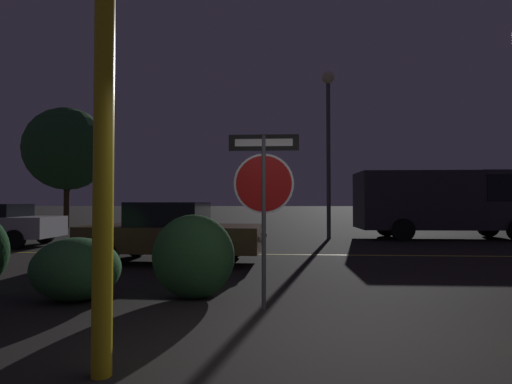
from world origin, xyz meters
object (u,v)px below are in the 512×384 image
Objects in this scene: hedge_bush_1 at (76,269)px; tree_0 at (67,149)px; stop_sign at (264,184)px; passing_car_2 at (173,232)px; street_lamp at (328,122)px; yellow_pole_left at (103,164)px; hedge_bush_2 at (193,256)px; delivery_truck at (454,199)px.

tree_0 is (-8.90, 15.83, 3.94)m from hedge_bush_1.
passing_car_2 is (-2.36, 4.07, -0.98)m from stop_sign.
stop_sign reaches higher than passing_car_2.
passing_car_2 is 0.66× the size of street_lamp.
yellow_pole_left is 0.53× the size of tree_0.
stop_sign is 1.62m from hedge_bush_2.
delivery_truck is (8.32, 12.88, -0.22)m from yellow_pole_left.
hedge_bush_2 is 0.19× the size of tree_0.
passing_car_2 is 0.65× the size of tree_0.
street_lamp reaches higher than delivery_truck.
hedge_bush_2 is 0.29× the size of passing_car_2.
yellow_pole_left is at bearing 12.26° from passing_car_2.
hedge_bush_2 is at bearing 22.11° from passing_car_2.
tree_0 is at bearing 119.69° from yellow_pole_left.
street_lamp is at bearing 64.03° from hedge_bush_1.
street_lamp is at bearing -86.93° from delivery_truck.
hedge_bush_2 is at bearing -55.80° from tree_0.
tree_0 reaches higher than delivery_truck.
hedge_bush_1 is (-1.53, 2.47, -1.31)m from yellow_pole_left.
hedge_bush_1 is 3.78m from passing_car_2.
street_lamp is at bearing 78.08° from stop_sign.
yellow_pole_left reaches higher than hedge_bush_2.
yellow_pole_left is 3.18m from hedge_bush_1.
street_lamp is (3.39, 12.55, 2.82)m from yellow_pole_left.
stop_sign is 2.49m from yellow_pole_left.
stop_sign is at bearing -34.09° from delivery_truck.
hedge_bush_1 is at bearing 121.73° from yellow_pole_left.
hedge_bush_1 is at bearing -44.19° from delivery_truck.
hedge_bush_2 is at bearing -108.01° from street_lamp.
hedge_bush_2 is 11.10m from street_lamp.
stop_sign is 20.13m from tree_0.
delivery_truck is (7.05, 10.74, -0.14)m from stop_sign.
yellow_pole_left is at bearing -93.82° from hedge_bush_2.
stop_sign is 0.34× the size of delivery_truck.
passing_car_2 is at bearing -55.48° from delivery_truck.
yellow_pole_left is 0.53× the size of street_lamp.
street_lamp is at bearing 147.06° from passing_car_2.
hedge_bush_1 is 1.03× the size of hedge_bush_2.
hedge_bush_1 is at bearing -172.66° from hedge_bush_2.
delivery_truck is (9.41, 6.67, 0.84)m from passing_car_2.
delivery_truck reaches higher than stop_sign.
delivery_truck is 5.81m from street_lamp.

